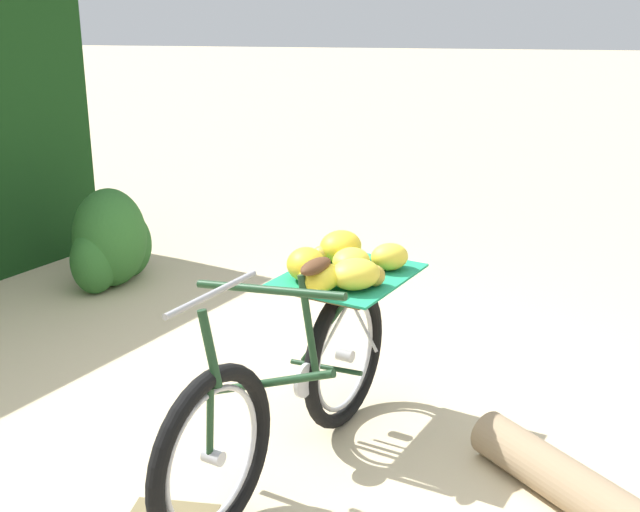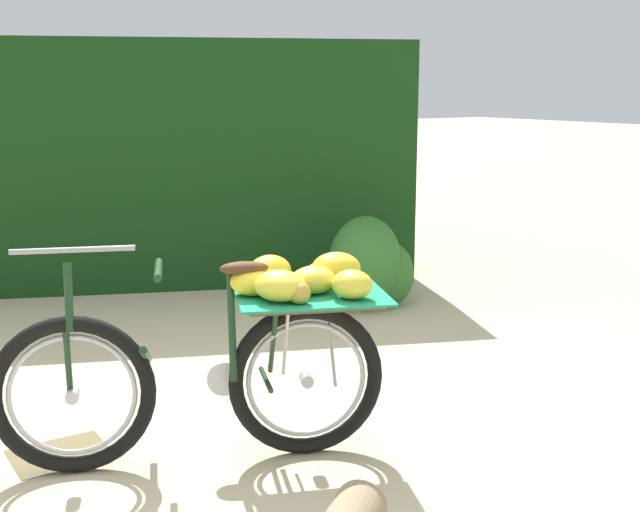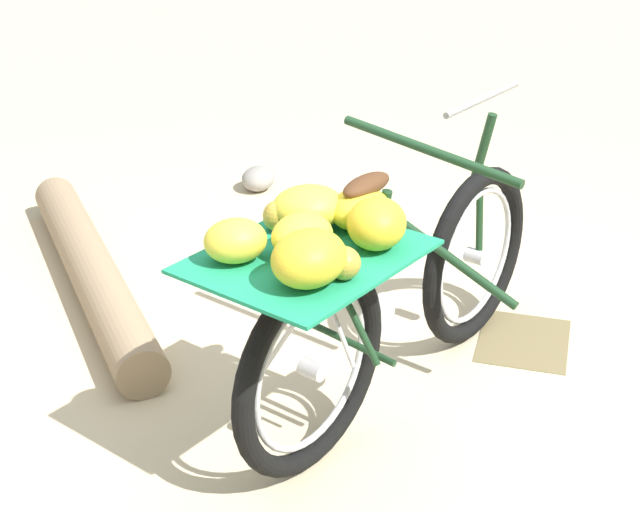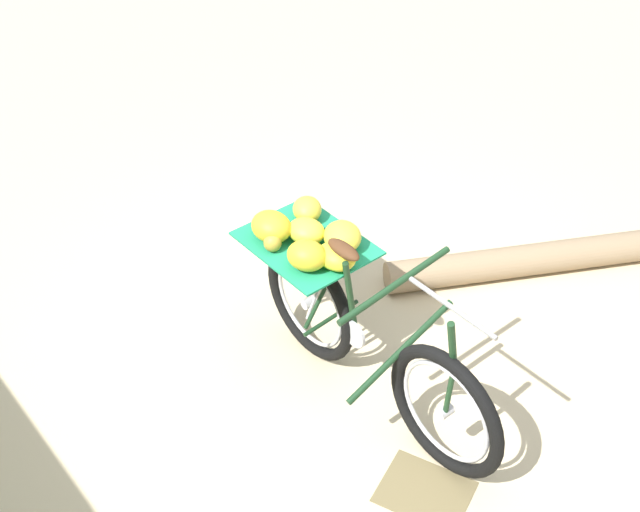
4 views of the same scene
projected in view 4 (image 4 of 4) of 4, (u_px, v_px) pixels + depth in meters
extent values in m
plane|color=beige|center=(336.00, 380.00, 4.76)|extent=(60.00, 60.00, 0.00)
torus|color=black|center=(445.00, 412.00, 4.10)|extent=(0.70, 0.34, 0.73)
torus|color=#B7B7BC|center=(445.00, 412.00, 4.10)|extent=(0.53, 0.23, 0.57)
cylinder|color=#B7B7BC|center=(445.00, 412.00, 4.10)|extent=(0.09, 0.10, 0.06)
torus|color=black|center=(309.00, 302.00, 4.73)|extent=(0.70, 0.34, 0.73)
torus|color=#B7B7BC|center=(309.00, 302.00, 4.73)|extent=(0.53, 0.23, 0.57)
cylinder|color=#B7B7BC|center=(309.00, 302.00, 4.73)|extent=(0.09, 0.10, 0.06)
cylinder|color=#19381E|center=(401.00, 351.00, 4.19)|extent=(0.29, 0.66, 0.30)
cylinder|color=#19381E|center=(395.00, 285.00, 3.99)|extent=(0.30, 0.67, 0.11)
cylinder|color=#19381E|center=(350.00, 296.00, 4.36)|extent=(0.07, 0.12, 0.49)
cylinder|color=#19381E|center=(331.00, 318.00, 4.61)|extent=(0.16, 0.36, 0.05)
cylinder|color=#19381E|center=(327.00, 285.00, 4.50)|extent=(0.14, 0.31, 0.47)
cylinder|color=#19381E|center=(449.00, 392.00, 4.00)|extent=(0.04, 0.05, 0.30)
cylinder|color=#19381E|center=(452.00, 345.00, 3.83)|extent=(0.07, 0.10, 0.30)
cylinder|color=gray|center=(452.00, 307.00, 3.72)|extent=(0.49, 0.22, 0.02)
ellipsoid|color=#4C2D19|center=(344.00, 250.00, 4.23)|extent=(0.24, 0.17, 0.06)
cylinder|color=#B7B7BC|center=(354.00, 334.00, 4.48)|extent=(0.16, 0.08, 0.16)
cylinder|color=#B7B7BC|center=(320.00, 285.00, 4.56)|extent=(0.09, 0.20, 0.39)
cylinder|color=#B7B7BC|center=(296.00, 266.00, 4.68)|extent=(0.11, 0.23, 0.39)
cube|color=brown|center=(306.00, 246.00, 4.50)|extent=(0.72, 0.63, 0.02)
cube|color=#1E8C60|center=(306.00, 243.00, 4.49)|extent=(0.83, 0.75, 0.01)
ellipsoid|color=yellow|center=(342.00, 237.00, 4.41)|extent=(0.30, 0.31, 0.14)
ellipsoid|color=yellow|center=(307.00, 209.00, 4.61)|extent=(0.24, 0.24, 0.13)
ellipsoid|color=gold|center=(307.00, 256.00, 4.27)|extent=(0.23, 0.20, 0.16)
ellipsoid|color=yellow|center=(306.00, 231.00, 4.46)|extent=(0.23, 0.21, 0.13)
ellipsoid|color=gold|center=(271.00, 227.00, 4.46)|extent=(0.29, 0.27, 0.16)
ellipsoid|color=yellow|center=(337.00, 256.00, 4.29)|extent=(0.26, 0.24, 0.13)
sphere|color=#B29333|center=(314.00, 235.00, 4.47)|extent=(0.08, 0.08, 0.08)
sphere|color=#B29333|center=(342.00, 229.00, 4.50)|extent=(0.10, 0.10, 0.10)
sphere|color=#B29333|center=(273.00, 243.00, 4.40)|extent=(0.10, 0.10, 0.10)
cylinder|color=#937A5B|center=(529.00, 260.00, 5.46)|extent=(1.60, 1.38, 0.21)
cube|color=olive|center=(425.00, 491.00, 4.16)|extent=(0.44, 0.36, 0.01)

